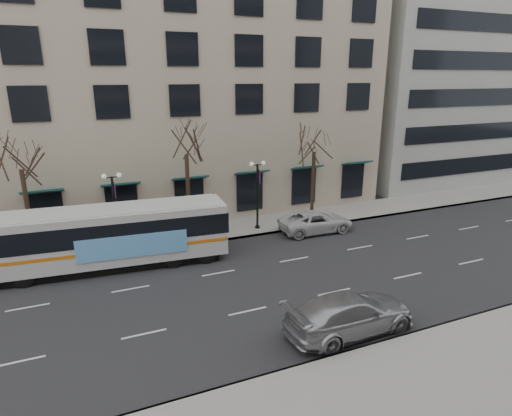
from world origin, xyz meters
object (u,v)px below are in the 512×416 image
tree_far_right (315,139)px  lamp_post_left (115,208)px  tree_far_left (19,154)px  city_bus (114,235)px  lamp_post_right (258,192)px  tree_far_mid (186,140)px  white_pickup (316,222)px  silver_car (350,314)px

tree_far_right → lamp_post_left: bearing=-177.7°
tree_far_left → lamp_post_left: tree_far_left is taller
tree_far_left → city_bus: size_ratio=0.61×
tree_far_left → lamp_post_right: tree_far_left is taller
tree_far_left → tree_far_right: bearing=0.0°
tree_far_left → tree_far_mid: 10.00m
city_bus → white_pickup: bearing=6.9°
tree_far_mid → lamp_post_left: tree_far_mid is taller
lamp_post_right → silver_car: bearing=-95.8°
lamp_post_right → white_pickup: size_ratio=0.94×
city_bus → tree_far_mid: bearing=34.8°
tree_far_left → city_bus: 7.28m
silver_car → tree_far_left: bearing=40.7°
tree_far_right → lamp_post_left: 15.40m
tree_far_right → silver_car: tree_far_right is taller
tree_far_right → lamp_post_left: tree_far_right is taller
tree_far_left → tree_far_right: (20.00, 0.00, -0.28)m
tree_far_left → white_pickup: 19.93m
city_bus → lamp_post_left: bearing=85.6°
tree_far_right → white_pickup: size_ratio=1.46×
tree_far_right → city_bus: bearing=-168.5°
city_bus → lamp_post_right: bearing=18.4°
tree_far_right → lamp_post_right: tree_far_right is taller
silver_car → tree_far_mid: bearing=11.5°
lamp_post_right → tree_far_left: bearing=177.7°
tree_far_left → city_bus: bearing=-34.2°
tree_far_left → silver_car: tree_far_left is taller
tree_far_mid → tree_far_right: size_ratio=1.06×
lamp_post_left → silver_car: 16.45m
tree_far_right → lamp_post_right: (-4.99, -0.60, -3.48)m
tree_far_right → city_bus: size_ratio=0.59×
lamp_post_right → white_pickup: lamp_post_right is taller
city_bus → silver_car: size_ratio=2.23×
white_pickup → tree_far_right: bearing=-21.6°
tree_far_mid → tree_far_right: 10.01m
tree_far_right → silver_car: bearing=-113.8°
tree_far_right → silver_car: (-6.39, -14.48, -5.53)m
silver_car → white_pickup: bearing=-26.3°
lamp_post_left → city_bus: bearing=-99.1°
tree_far_mid → city_bus: 7.93m
lamp_post_right → white_pickup: (3.84, -2.00, -2.17)m
tree_far_left → city_bus: tree_far_left is taller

